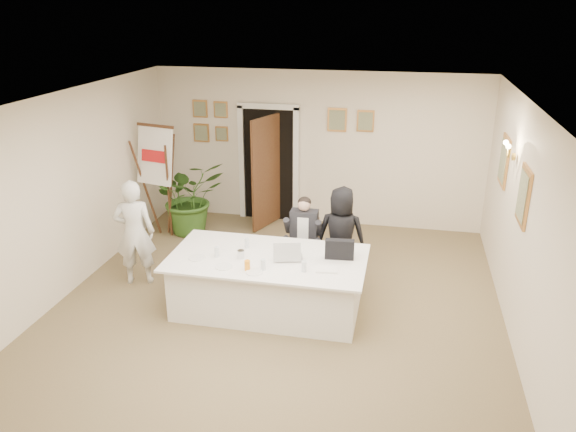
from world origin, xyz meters
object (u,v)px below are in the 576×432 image
at_px(seated_man, 304,237).
at_px(paper_stack, 327,269).
at_px(conference_table, 268,283).
at_px(standing_man, 135,233).
at_px(laptop, 289,248).
at_px(steel_jug, 241,254).
at_px(potted_palm, 190,197).
at_px(oj_glass, 247,265).
at_px(laptop_bag, 340,249).
at_px(standing_woman, 341,236).
at_px(flip_chart, 161,187).

bearing_deg(seated_man, paper_stack, -69.43).
xyz_separation_m(conference_table, paper_stack, (0.82, -0.23, 0.40)).
height_order(conference_table, standing_man, standing_man).
bearing_deg(laptop, steel_jug, 177.66).
bearing_deg(standing_man, paper_stack, 150.01).
distance_m(conference_table, seated_man, 1.12).
relative_size(potted_palm, oj_glass, 10.21).
distance_m(potted_palm, paper_stack, 3.84).
xyz_separation_m(laptop_bag, paper_stack, (-0.11, -0.38, -0.12)).
height_order(potted_palm, paper_stack, potted_palm).
bearing_deg(steel_jug, standing_woman, 43.62).
bearing_deg(laptop_bag, steel_jug, -173.64).
height_order(seated_man, laptop, seated_man).
height_order(flip_chart, oj_glass, flip_chart).
distance_m(laptop_bag, oj_glass, 1.23).
bearing_deg(standing_man, potted_palm, -109.86).
bearing_deg(conference_table, laptop, 5.81).
relative_size(conference_table, steel_jug, 23.50).
bearing_deg(flip_chart, paper_stack, -35.83).
xyz_separation_m(seated_man, laptop, (-0.00, -1.02, 0.28)).
bearing_deg(potted_palm, flip_chart, -145.96).
relative_size(seated_man, standing_man, 0.81).
distance_m(seated_man, potted_palm, 2.65).
bearing_deg(potted_palm, steel_jug, -55.75).
distance_m(flip_chart, standing_man, 1.77).
bearing_deg(potted_palm, seated_man, -29.77).
bearing_deg(conference_table, flip_chart, 138.93).
relative_size(laptop, steel_jug, 3.35).
xyz_separation_m(flip_chart, potted_palm, (0.39, 0.27, -0.24)).
xyz_separation_m(standing_woman, potted_palm, (-2.86, 1.35, -0.07)).
relative_size(conference_table, standing_man, 1.64).
relative_size(standing_man, paper_stack, 5.81).
distance_m(conference_table, standing_man, 2.14).
distance_m(standing_man, oj_glass, 2.07).
bearing_deg(flip_chart, laptop_bag, -30.34).
relative_size(flip_chart, potted_palm, 1.48).
height_order(flip_chart, standing_man, flip_chart).
xyz_separation_m(laptop, laptop_bag, (0.64, 0.12, -0.01)).
distance_m(potted_palm, oj_glass, 3.36).
distance_m(flip_chart, potted_palm, 0.54).
bearing_deg(conference_table, oj_glass, -109.93).
bearing_deg(paper_stack, laptop, 154.05).
xyz_separation_m(seated_man, laptop_bag, (0.64, -0.90, 0.27)).
relative_size(laptop, oj_glass, 2.83).
height_order(conference_table, paper_stack, paper_stack).
xyz_separation_m(paper_stack, oj_glass, (-0.97, -0.19, 0.05)).
bearing_deg(laptop, standing_man, 157.11).
bearing_deg(paper_stack, potted_palm, 137.48).
bearing_deg(conference_table, potted_palm, 130.40).
relative_size(seated_man, laptop_bag, 3.39).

